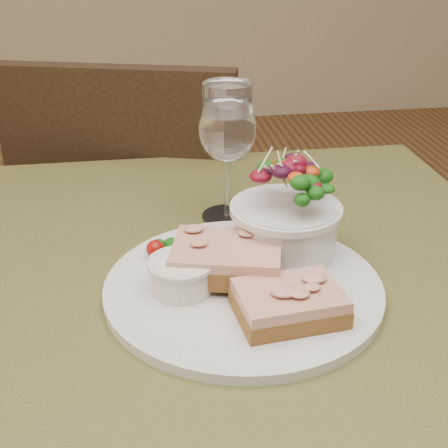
{
  "coord_description": "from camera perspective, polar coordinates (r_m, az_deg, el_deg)",
  "views": [
    {
      "loc": [
        -0.08,
        -0.62,
        1.14
      ],
      "look_at": [
        0.01,
        0.02,
        0.81
      ],
      "focal_mm": 50.0,
      "sensor_mm": 36.0,
      "label": 1
    }
  ],
  "objects": [
    {
      "name": "garnish",
      "position": [
        0.75,
        -5.57,
        -2.23
      ],
      "size": [
        0.05,
        0.04,
        0.02
      ],
      "color": "#0B380A",
      "rests_on": "dinner_plate"
    },
    {
      "name": "chair_far",
      "position": [
        1.49,
        -6.43,
        -7.78
      ],
      "size": [
        0.52,
        0.52,
        0.9
      ],
      "rotation": [
        0.0,
        0.0,
        2.86
      ],
      "color": "black",
      "rests_on": "ground"
    },
    {
      "name": "cafe_table",
      "position": [
        0.79,
        -0.65,
        -11.06
      ],
      "size": [
        0.8,
        0.8,
        0.75
      ],
      "color": "#43401D",
      "rests_on": "ground"
    },
    {
      "name": "sandwich_back",
      "position": [
        0.7,
        0.24,
        -3.15
      ],
      "size": [
        0.14,
        0.12,
        0.03
      ],
      "rotation": [
        0.0,
        0.0,
        -0.25
      ],
      "color": "#522F15",
      "rests_on": "dinner_plate"
    },
    {
      "name": "wine_glass",
      "position": [
        0.82,
        0.32,
        8.33
      ],
      "size": [
        0.08,
        0.08,
        0.18
      ],
      "color": "white",
      "rests_on": "cafe_table"
    },
    {
      "name": "ramekin",
      "position": [
        0.68,
        -3.91,
        -4.57
      ],
      "size": [
        0.07,
        0.07,
        0.04
      ],
      "color": "silver",
      "rests_on": "dinner_plate"
    },
    {
      "name": "sandwich_front",
      "position": [
        0.64,
        5.97,
        -7.2
      ],
      "size": [
        0.11,
        0.09,
        0.03
      ],
      "rotation": [
        0.0,
        0.0,
        0.11
      ],
      "color": "#522F15",
      "rests_on": "dinner_plate"
    },
    {
      "name": "salad_bowl",
      "position": [
        0.74,
        5.7,
        1.58
      ],
      "size": [
        0.12,
        0.12,
        0.13
      ],
      "color": "silver",
      "rests_on": "dinner_plate"
    },
    {
      "name": "dinner_plate",
      "position": [
        0.7,
        1.76,
        -5.83
      ],
      "size": [
        0.31,
        0.31,
        0.01
      ],
      "primitive_type": "cylinder",
      "color": "silver",
      "rests_on": "cafe_table"
    }
  ]
}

